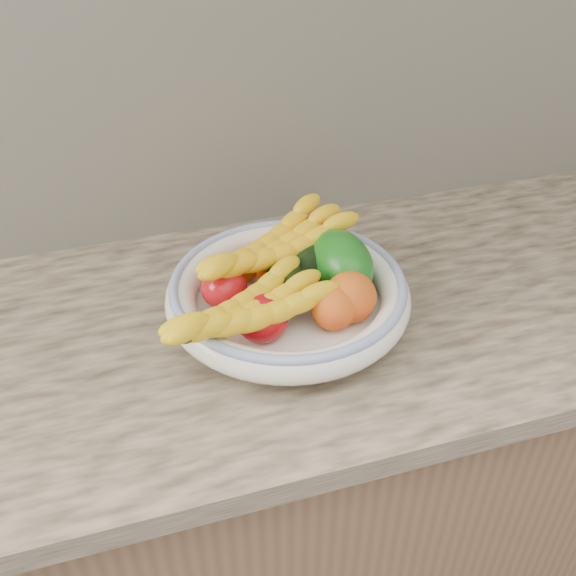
# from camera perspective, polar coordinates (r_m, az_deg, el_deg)

# --- Properties ---
(kitchen_counter) EXTENTS (2.44, 0.66, 1.40)m
(kitchen_counter) POSITION_cam_1_polar(r_m,az_deg,el_deg) (1.38, -0.32, -16.10)
(kitchen_counter) COLOR brown
(kitchen_counter) RESTS_ON ground
(fruit_bowl) EXTENTS (0.39, 0.39, 0.08)m
(fruit_bowl) POSITION_cam_1_polar(r_m,az_deg,el_deg) (1.02, 0.00, -0.52)
(fruit_bowl) COLOR white
(fruit_bowl) RESTS_ON kitchen_counter
(clementine_back_left) EXTENTS (0.07, 0.07, 0.05)m
(clementine_back_left) POSITION_cam_1_polar(r_m,az_deg,el_deg) (1.08, -4.01, 1.94)
(clementine_back_left) COLOR #EA4E04
(clementine_back_left) RESTS_ON fruit_bowl
(clementine_back_right) EXTENTS (0.07, 0.07, 0.05)m
(clementine_back_right) POSITION_cam_1_polar(r_m,az_deg,el_deg) (1.09, 0.05, 2.66)
(clementine_back_right) COLOR #FF5305
(clementine_back_right) RESTS_ON fruit_bowl
(clementine_back_mid) EXTENTS (0.06, 0.06, 0.05)m
(clementine_back_mid) POSITION_cam_1_polar(r_m,az_deg,el_deg) (1.06, -1.36, 1.44)
(clementine_back_mid) COLOR #DC4504
(clementine_back_mid) RESTS_ON fruit_bowl
(clementine_extra) EXTENTS (0.06, 0.06, 0.05)m
(clementine_extra) POSITION_cam_1_polar(r_m,az_deg,el_deg) (1.11, 0.22, 3.04)
(clementine_extra) COLOR #F26005
(clementine_extra) RESTS_ON fruit_bowl
(tomato_left) EXTENTS (0.08, 0.08, 0.07)m
(tomato_left) POSITION_cam_1_polar(r_m,az_deg,el_deg) (1.02, -5.69, 0.00)
(tomato_left) COLOR red
(tomato_left) RESTS_ON fruit_bowl
(tomato_near_left) EXTENTS (0.09, 0.09, 0.07)m
(tomato_near_left) POSITION_cam_1_polar(r_m,az_deg,el_deg) (0.95, -2.34, -2.68)
(tomato_near_left) COLOR #AB0910
(tomato_near_left) RESTS_ON fruit_bowl
(avocado_center) EXTENTS (0.08, 0.11, 0.07)m
(avocado_center) POSITION_cam_1_polar(r_m,az_deg,el_deg) (1.02, -0.00, 0.35)
(avocado_center) COLOR black
(avocado_center) RESTS_ON fruit_bowl
(avocado_right) EXTENTS (0.12, 0.13, 0.07)m
(avocado_right) POSITION_cam_1_polar(r_m,az_deg,el_deg) (1.06, 2.04, 2.19)
(avocado_right) COLOR black
(avocado_right) RESTS_ON fruit_bowl
(green_mango) EXTENTS (0.14, 0.16, 0.12)m
(green_mango) POSITION_cam_1_polar(r_m,az_deg,el_deg) (1.05, 4.68, 2.25)
(green_mango) COLOR #105610
(green_mango) RESTS_ON fruit_bowl
(peach_front) EXTENTS (0.09, 0.09, 0.07)m
(peach_front) POSITION_cam_1_polar(r_m,az_deg,el_deg) (0.97, 4.07, -1.80)
(peach_front) COLOR orange
(peach_front) RESTS_ON fruit_bowl
(peach_right) EXTENTS (0.08, 0.08, 0.08)m
(peach_right) POSITION_cam_1_polar(r_m,az_deg,el_deg) (0.99, 5.57, -0.83)
(peach_right) COLOR orange
(peach_right) RESTS_ON fruit_bowl
(banana_bunch_back) EXTENTS (0.34, 0.25, 0.09)m
(banana_bunch_back) POSITION_cam_1_polar(r_m,az_deg,el_deg) (1.05, -1.21, 3.24)
(banana_bunch_back) COLOR yellow
(banana_bunch_back) RESTS_ON fruit_bowl
(banana_bunch_front) EXTENTS (0.32, 0.23, 0.08)m
(banana_bunch_front) POSITION_cam_1_polar(r_m,az_deg,el_deg) (0.93, -3.59, -2.38)
(banana_bunch_front) COLOR yellow
(banana_bunch_front) RESTS_ON fruit_bowl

